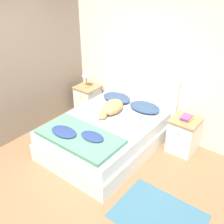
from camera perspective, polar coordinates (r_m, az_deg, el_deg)
The scene contains 14 objects.
ground_plane at distance 4.04m, azimuth -10.44°, elevation -15.20°, with size 16.00×16.00×0.00m, color brown.
wall_back at distance 4.79m, azimuth 7.21°, elevation 10.64°, with size 9.00×0.06×2.55m.
wall_side_left at distance 5.02m, azimuth -15.40°, elevation 10.72°, with size 0.06×3.10×2.55m.
bed at distance 4.49m, azimuth -1.54°, elevation -5.11°, with size 1.51×1.97×0.53m.
headboard at distance 5.03m, azimuth 5.65°, elevation 3.27°, with size 1.59×0.06×1.15m.
nightstand_left at distance 5.57m, azimuth -5.25°, elevation 2.72°, with size 0.45×0.46×0.61m.
nightstand_right at distance 4.58m, azimuth 15.24°, elevation -4.85°, with size 0.45×0.46×0.61m.
pillow_left at distance 4.99m, azimuth 1.03°, elevation 3.12°, with size 0.58×0.37×0.11m.
pillow_right at distance 4.69m, azimuth 7.12°, elevation 1.03°, with size 0.58×0.37×0.11m.
quilt at distance 3.95m, azimuth -7.22°, elevation -5.25°, with size 1.28×0.68×0.12m.
dog at distance 4.53m, azimuth -0.05°, elevation 0.94°, with size 0.29×0.68×0.23m.
book_stack at distance 4.43m, azimuth 15.93°, elevation -1.20°, with size 0.17×0.21×0.05m.
table_lamp at distance 5.31m, azimuth -5.68°, elevation 8.48°, with size 0.18×0.18×0.40m.
rug at distance 3.66m, azimuth 10.02°, elevation -21.39°, with size 1.10×0.84×0.00m.
Camera 1 is at (2.27, -1.79, 2.82)m, focal length 42.00 mm.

